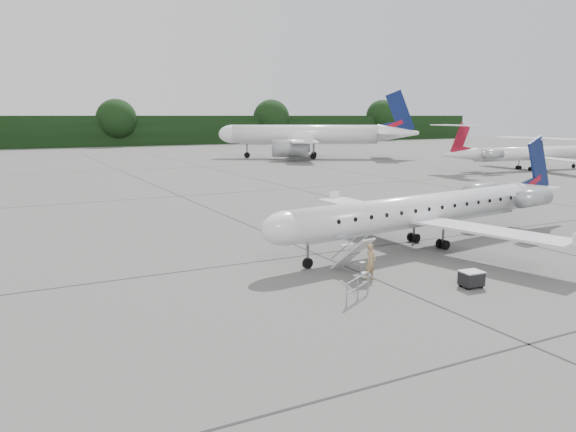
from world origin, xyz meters
TOP-DOWN VIEW (x-y plane):
  - ground at (0.00, 0.00)m, footprint 320.00×320.00m
  - treeline at (0.00, 130.00)m, footprint 260.00×4.00m
  - main_regional_jet at (2.58, 2.43)m, footprint 27.49×21.36m
  - airstair at (-4.37, -0.64)m, footprint 1.15×2.49m
  - passenger at (-4.19, -1.98)m, footprint 0.79×0.64m
  - safety_railing at (-6.43, -4.13)m, footprint 1.94×1.18m
  - baggage_cart at (-0.67, -5.17)m, footprint 1.05×0.88m
  - bg_narrowbody at (32.24, 69.67)m, footprint 42.95×39.70m
  - bg_regional_right at (50.57, 33.55)m, footprint 28.04×21.46m

SIDE VIEW (x-z plane):
  - ground at x=0.00m, z-range 0.00..0.00m
  - baggage_cart at x=-0.67m, z-range 0.00..0.86m
  - safety_railing at x=-6.43m, z-range 0.00..1.00m
  - passenger at x=-4.19m, z-range 0.00..1.85m
  - airstair at x=-4.37m, z-range 0.00..2.04m
  - main_regional_jet at x=2.58m, z-range 0.00..6.50m
  - bg_regional_right at x=50.57m, z-range 0.00..6.89m
  - treeline at x=0.00m, z-range 0.00..8.00m
  - bg_narrowbody at x=32.24m, z-range 0.00..12.55m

